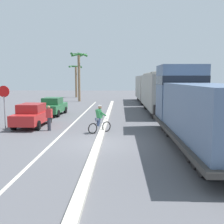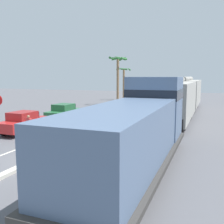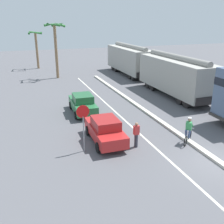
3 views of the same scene
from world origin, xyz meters
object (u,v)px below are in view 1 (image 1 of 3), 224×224
(parked_car_green, at_px, (53,106))
(palm_tree_near, at_px, (76,74))
(cyclist, at_px, (99,120))
(stop_sign, at_px, (4,99))
(palm_tree_far, at_px, (79,65))
(locomotive, at_px, (196,109))
(pedestrian_by_cars, at_px, (49,118))
(parked_car_red, at_px, (32,115))
(hopper_car_lead, at_px, (160,92))
(hopper_car_middle, at_px, (148,88))

(parked_car_green, height_order, palm_tree_near, palm_tree_near)
(parked_car_green, distance_m, cyclist, 9.22)
(stop_sign, xyz_separation_m, palm_tree_far, (1.74, 21.25, 3.27))
(palm_tree_near, xyz_separation_m, palm_tree_far, (1.86, -8.22, 1.15))
(parked_car_green, bearing_deg, palm_tree_far, 89.25)
(locomotive, bearing_deg, stop_sign, 162.96)
(stop_sign, xyz_separation_m, pedestrian_by_cars, (3.13, -0.57, -1.18))
(parked_car_green, relative_size, palm_tree_near, 0.74)
(cyclist, xyz_separation_m, palm_tree_far, (-4.71, 22.44, 4.47))
(palm_tree_near, relative_size, pedestrian_by_cars, 3.57)
(parked_car_red, distance_m, pedestrian_by_cars, 2.07)
(hopper_car_lead, relative_size, cyclist, 6.18)
(locomotive, bearing_deg, cyclist, 155.43)
(hopper_car_lead, bearing_deg, cyclist, -117.94)
(hopper_car_middle, bearing_deg, pedestrian_by_cars, -112.26)
(hopper_car_middle, xyz_separation_m, palm_tree_far, (-9.89, 1.06, 3.21))
(locomotive, height_order, parked_car_green, locomotive)
(locomotive, relative_size, parked_car_red, 2.75)
(locomotive, relative_size, hopper_car_lead, 1.10)
(palm_tree_near, distance_m, pedestrian_by_cars, 30.39)
(hopper_car_middle, distance_m, stop_sign, 23.30)
(hopper_car_lead, distance_m, parked_car_red, 12.78)
(stop_sign, distance_m, pedestrian_by_cars, 3.39)
(parked_car_red, xyz_separation_m, parked_car_green, (-0.04, 5.82, 0.00))
(stop_sign, bearing_deg, locomotive, -17.04)
(palm_tree_near, bearing_deg, locomotive, -70.41)
(hopper_car_middle, xyz_separation_m, parked_car_red, (-10.05, -19.40, -1.26))
(hopper_car_lead, relative_size, parked_car_green, 2.49)
(parked_car_red, relative_size, pedestrian_by_cars, 2.61)
(palm_tree_near, height_order, pedestrian_by_cars, palm_tree_near)
(hopper_car_lead, distance_m, palm_tree_near, 24.04)
(hopper_car_middle, xyz_separation_m, parked_car_green, (-10.09, -13.58, -1.26))
(hopper_car_middle, distance_m, parked_car_red, 21.88)
(cyclist, bearing_deg, parked_car_red, 157.77)
(hopper_car_lead, height_order, stop_sign, hopper_car_lead)
(hopper_car_lead, xyz_separation_m, hopper_car_middle, (0.00, 11.60, 0.00))
(palm_tree_near, bearing_deg, palm_tree_far, -77.24)
(hopper_car_lead, height_order, parked_car_red, hopper_car_lead)
(cyclist, distance_m, pedestrian_by_cars, 3.37)
(parked_car_green, xyz_separation_m, cyclist, (4.90, -7.81, 0.00))
(parked_car_green, bearing_deg, cyclist, -57.90)
(cyclist, distance_m, stop_sign, 6.66)
(cyclist, bearing_deg, parked_car_green, 122.10)
(stop_sign, relative_size, pedestrian_by_cars, 1.78)
(cyclist, distance_m, palm_tree_far, 23.36)
(hopper_car_middle, bearing_deg, parked_car_red, -117.39)
(hopper_car_middle, height_order, cyclist, hopper_car_middle)
(parked_car_green, xyz_separation_m, stop_sign, (-1.54, -6.62, 1.21))
(stop_sign, distance_m, palm_tree_near, 29.54)
(parked_car_red, xyz_separation_m, stop_sign, (-1.58, -0.79, 1.21))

